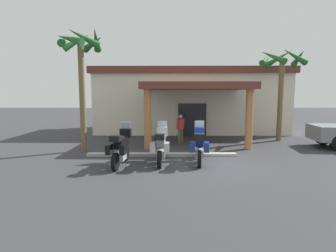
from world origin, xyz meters
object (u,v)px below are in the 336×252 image
object	(u,v)px
motorcycle_blue	(198,145)
palm_tree_near_portico	(280,69)
motel_building	(189,100)
pedestrian	(179,127)
motorcycle_silver	(160,146)
palm_tree_roadside	(80,56)
motorcycle_black	(119,148)

from	to	relation	value
motorcycle_blue	palm_tree_near_portico	bearing A→B (deg)	-39.42
motel_building	pedestrian	size ratio (longest dim) A/B	8.43
motorcycle_silver	pedestrian	xyz separation A→B (m)	(0.97, 4.33, 0.22)
pedestrian	palm_tree_near_portico	size ratio (longest dim) A/B	0.29
palm_tree_near_portico	motel_building	bearing A→B (deg)	139.16
motorcycle_blue	pedestrian	size ratio (longest dim) A/B	1.38
motel_building	palm_tree_near_portico	xyz separation A→B (m)	(4.87, -4.21, 1.86)
palm_tree_roadside	palm_tree_near_portico	xyz separation A→B (m)	(10.50, 2.93, -0.34)
motorcycle_black	palm_tree_near_portico	size ratio (longest dim) A/B	0.41
pedestrian	palm_tree_roadside	size ratio (longest dim) A/B	0.28
motorcycle_black	palm_tree_roadside	distance (m)	5.13
palm_tree_roadside	palm_tree_near_portico	size ratio (longest dim) A/B	1.06
motel_building	palm_tree_roadside	world-z (taller)	palm_tree_roadside
motel_building	motorcycle_blue	bearing A→B (deg)	-91.23
motorcycle_blue	pedestrian	distance (m)	4.28
motorcycle_blue	motel_building	bearing A→B (deg)	3.89
motel_building	motorcycle_silver	world-z (taller)	motel_building
motorcycle_blue	palm_tree_roadside	world-z (taller)	palm_tree_roadside
motorcycle_black	palm_tree_roadside	world-z (taller)	palm_tree_roadside
motorcycle_black	motorcycle_blue	bearing A→B (deg)	-76.22
motorcycle_blue	palm_tree_near_portico	world-z (taller)	palm_tree_near_portico
motorcycle_black	motorcycle_silver	xyz separation A→B (m)	(1.54, 0.35, 0.00)
motorcycle_silver	palm_tree_roadside	world-z (taller)	palm_tree_roadside
motorcycle_black	palm_tree_roadside	size ratio (longest dim) A/B	0.38
motorcycle_silver	palm_tree_near_portico	world-z (taller)	palm_tree_near_portico
pedestrian	motorcycle_blue	bearing A→B (deg)	-29.68
palm_tree_roadside	palm_tree_near_portico	world-z (taller)	palm_tree_roadside
motorcycle_silver	palm_tree_roadside	size ratio (longest dim) A/B	0.38
motorcycle_silver	palm_tree_near_portico	distance (m)	9.21
motel_building	motorcycle_black	world-z (taller)	motel_building
palm_tree_roadside	palm_tree_near_portico	distance (m)	10.90
motorcycle_silver	palm_tree_roadside	distance (m)	5.80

